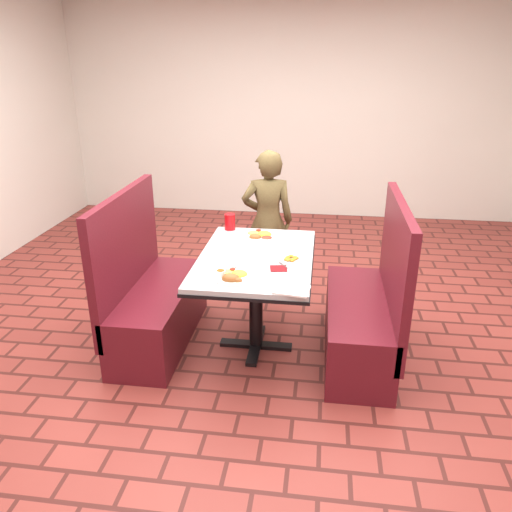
{
  "coord_description": "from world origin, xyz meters",
  "views": [
    {
      "loc": [
        0.44,
        -3.26,
        2.08
      ],
      "look_at": [
        0.0,
        0.0,
        0.75
      ],
      "focal_mm": 35.0,
      "sensor_mm": 36.0,
      "label": 1
    }
  ],
  "objects_px": {
    "booth_bench_left": "(152,302)",
    "red_tumbler": "(230,222)",
    "dining_table": "(256,268)",
    "far_dinner_plate": "(260,234)",
    "near_dinner_plate": "(233,275)",
    "plantain_plate": "(291,259)",
    "booth_bench_right": "(365,315)",
    "diner_person": "(268,221)"
  },
  "relations": [
    {
      "from": "far_dinner_plate",
      "to": "booth_bench_left",
      "type": "bearing_deg",
      "value": -153.66
    },
    {
      "from": "far_dinner_plate",
      "to": "red_tumbler",
      "type": "height_order",
      "value": "red_tumbler"
    },
    {
      "from": "far_dinner_plate",
      "to": "red_tumbler",
      "type": "bearing_deg",
      "value": 148.9
    },
    {
      "from": "booth_bench_left",
      "to": "booth_bench_right",
      "type": "xyz_separation_m",
      "value": [
        1.6,
        0.0,
        0.0
      ]
    },
    {
      "from": "dining_table",
      "to": "red_tumbler",
      "type": "relative_size",
      "value": 9.31
    },
    {
      "from": "booth_bench_left",
      "to": "dining_table",
      "type": "bearing_deg",
      "value": 0.0
    },
    {
      "from": "near_dinner_plate",
      "to": "plantain_plate",
      "type": "bearing_deg",
      "value": 45.16
    },
    {
      "from": "plantain_plate",
      "to": "booth_bench_right",
      "type": "bearing_deg",
      "value": 5.63
    },
    {
      "from": "booth_bench_right",
      "to": "far_dinner_plate",
      "type": "xyz_separation_m",
      "value": [
        -0.82,
        0.39,
        0.45
      ]
    },
    {
      "from": "booth_bench_left",
      "to": "plantain_plate",
      "type": "distance_m",
      "value": 1.14
    },
    {
      "from": "diner_person",
      "to": "booth_bench_right",
      "type": "bearing_deg",
      "value": 118.19
    },
    {
      "from": "plantain_plate",
      "to": "red_tumbler",
      "type": "xyz_separation_m",
      "value": [
        -0.54,
        0.6,
        0.05
      ]
    },
    {
      "from": "near_dinner_plate",
      "to": "far_dinner_plate",
      "type": "relative_size",
      "value": 0.94
    },
    {
      "from": "booth_bench_right",
      "to": "diner_person",
      "type": "relative_size",
      "value": 0.91
    },
    {
      "from": "booth_bench_right",
      "to": "near_dinner_plate",
      "type": "height_order",
      "value": "booth_bench_right"
    },
    {
      "from": "far_dinner_plate",
      "to": "red_tumbler",
      "type": "xyz_separation_m",
      "value": [
        -0.27,
        0.16,
        0.04
      ]
    },
    {
      "from": "booth_bench_left",
      "to": "red_tumbler",
      "type": "distance_m",
      "value": 0.89
    },
    {
      "from": "booth_bench_right",
      "to": "near_dinner_plate",
      "type": "relative_size",
      "value": 4.54
    },
    {
      "from": "booth_bench_left",
      "to": "diner_person",
      "type": "distance_m",
      "value": 1.37
    },
    {
      "from": "near_dinner_plate",
      "to": "plantain_plate",
      "type": "xyz_separation_m",
      "value": [
        0.35,
        0.35,
        -0.02
      ]
    },
    {
      "from": "dining_table",
      "to": "red_tumbler",
      "type": "xyz_separation_m",
      "value": [
        -0.29,
        0.55,
        0.16
      ]
    },
    {
      "from": "booth_bench_left",
      "to": "red_tumbler",
      "type": "relative_size",
      "value": 9.22
    },
    {
      "from": "booth_bench_left",
      "to": "far_dinner_plate",
      "type": "height_order",
      "value": "booth_bench_left"
    },
    {
      "from": "diner_person",
      "to": "far_dinner_plate",
      "type": "xyz_separation_m",
      "value": [
        0.02,
        -0.71,
        0.12
      ]
    },
    {
      "from": "diner_person",
      "to": "plantain_plate",
      "type": "xyz_separation_m",
      "value": [
        0.29,
        -1.15,
        0.1
      ]
    },
    {
      "from": "near_dinner_plate",
      "to": "booth_bench_left",
      "type": "bearing_deg",
      "value": 150.26
    },
    {
      "from": "booth_bench_right",
      "to": "red_tumbler",
      "type": "height_order",
      "value": "booth_bench_right"
    },
    {
      "from": "plantain_plate",
      "to": "dining_table",
      "type": "bearing_deg",
      "value": 167.93
    },
    {
      "from": "diner_person",
      "to": "plantain_plate",
      "type": "bearing_deg",
      "value": 95.02
    },
    {
      "from": "booth_bench_left",
      "to": "booth_bench_right",
      "type": "bearing_deg",
      "value": 0.0
    },
    {
      "from": "dining_table",
      "to": "booth_bench_right",
      "type": "distance_m",
      "value": 0.86
    },
    {
      "from": "diner_person",
      "to": "red_tumbler",
      "type": "distance_m",
      "value": 0.62
    },
    {
      "from": "near_dinner_plate",
      "to": "far_dinner_plate",
      "type": "xyz_separation_m",
      "value": [
        0.07,
        0.79,
        -0.0
      ]
    },
    {
      "from": "dining_table",
      "to": "far_dinner_plate",
      "type": "bearing_deg",
      "value": 92.95
    },
    {
      "from": "dining_table",
      "to": "red_tumbler",
      "type": "height_order",
      "value": "red_tumbler"
    },
    {
      "from": "booth_bench_right",
      "to": "near_dinner_plate",
      "type": "bearing_deg",
      "value": -155.75
    },
    {
      "from": "booth_bench_left",
      "to": "diner_person",
      "type": "height_order",
      "value": "diner_person"
    },
    {
      "from": "red_tumbler",
      "to": "plantain_plate",
      "type": "bearing_deg",
      "value": -48.03
    },
    {
      "from": "dining_table",
      "to": "booth_bench_left",
      "type": "bearing_deg",
      "value": 180.0
    },
    {
      "from": "dining_table",
      "to": "near_dinner_plate",
      "type": "distance_m",
      "value": 0.43
    },
    {
      "from": "booth_bench_left",
      "to": "near_dinner_plate",
      "type": "height_order",
      "value": "booth_bench_left"
    },
    {
      "from": "booth_bench_right",
      "to": "red_tumbler",
      "type": "xyz_separation_m",
      "value": [
        -1.09,
        0.55,
        0.49
      ]
    }
  ]
}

